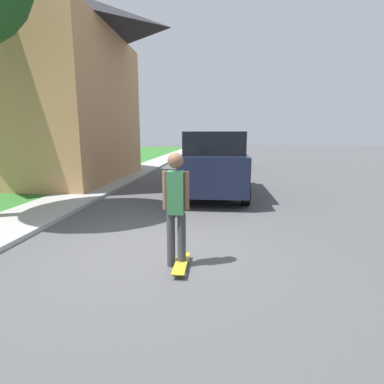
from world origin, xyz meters
name	(u,v)px	position (x,y,z in m)	size (l,w,h in m)	color
ground_plane	(155,250)	(0.00, 0.00, 0.00)	(120.00, 120.00, 0.00)	#49494C
sidewalk	(97,188)	(-3.60, 6.00, 0.05)	(1.80, 80.00, 0.10)	#9E9E99
house	(14,75)	(-8.00, 8.08, 4.66)	(10.00, 8.17, 8.81)	tan
suv_parked	(215,161)	(0.97, 5.36, 1.16)	(2.13, 5.05, 2.15)	black
car_down_street	(228,157)	(1.62, 14.53, 0.64)	(1.92, 4.41, 1.34)	black
skateboarder	(176,204)	(0.49, -0.61, 1.01)	(0.41, 0.24, 1.80)	#38383D
skateboard	(181,263)	(0.57, -0.69, 0.08)	(0.20, 0.84, 0.10)	#A89323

